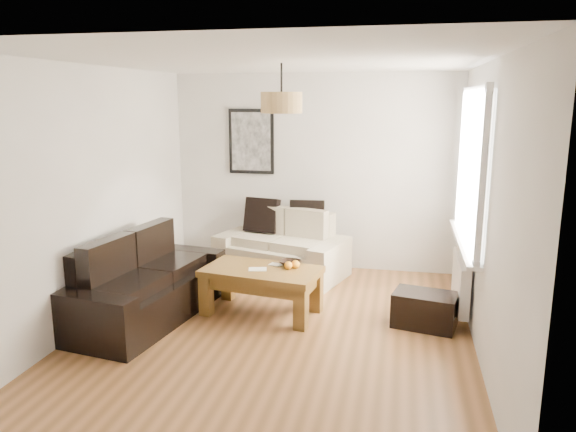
% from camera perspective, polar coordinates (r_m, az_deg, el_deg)
% --- Properties ---
extents(floor, '(4.50, 4.50, 0.00)m').
position_cam_1_polar(floor, '(5.55, -1.32, -11.97)').
color(floor, brown).
rests_on(floor, ground).
extents(ceiling, '(3.80, 4.50, 0.00)m').
position_cam_1_polar(ceiling, '(5.07, -1.46, 15.92)').
color(ceiling, white).
rests_on(ceiling, floor).
extents(wall_back, '(3.80, 0.04, 2.60)m').
position_cam_1_polar(wall_back, '(7.33, 2.69, 4.58)').
color(wall_back, silver).
rests_on(wall_back, floor).
extents(wall_front, '(3.80, 0.04, 2.60)m').
position_cam_1_polar(wall_front, '(3.08, -11.17, -6.43)').
color(wall_front, silver).
rests_on(wall_front, floor).
extents(wall_left, '(0.04, 4.50, 2.60)m').
position_cam_1_polar(wall_left, '(5.88, -19.71, 1.98)').
color(wall_left, silver).
rests_on(wall_left, floor).
extents(wall_right, '(0.04, 4.50, 2.60)m').
position_cam_1_polar(wall_right, '(5.07, 19.99, 0.42)').
color(wall_right, silver).
rests_on(wall_right, floor).
extents(window_bay, '(0.14, 1.90, 1.60)m').
position_cam_1_polar(window_bay, '(5.80, 18.77, 4.92)').
color(window_bay, white).
rests_on(window_bay, wall_right).
extents(radiator, '(0.10, 0.90, 0.52)m').
position_cam_1_polar(radiator, '(6.06, 17.61, -6.57)').
color(radiator, white).
rests_on(radiator, wall_right).
extents(poster, '(0.62, 0.04, 0.87)m').
position_cam_1_polar(poster, '(7.45, -3.84, 7.77)').
color(poster, black).
rests_on(poster, wall_back).
extents(pendant_shade, '(0.40, 0.40, 0.20)m').
position_cam_1_polar(pendant_shade, '(5.35, -0.68, 11.76)').
color(pendant_shade, tan).
rests_on(pendant_shade, ceiling).
extents(loveseat_cream, '(1.81, 1.31, 0.81)m').
position_cam_1_polar(loveseat_cream, '(7.12, -0.67, -3.01)').
color(loveseat_cream, beige).
rests_on(loveseat_cream, floor).
extents(sofa_leather, '(1.20, 2.03, 0.83)m').
position_cam_1_polar(sofa_leather, '(5.94, -14.78, -6.44)').
color(sofa_leather, black).
rests_on(sofa_leather, floor).
extents(coffee_table, '(1.31, 0.84, 0.50)m').
position_cam_1_polar(coffee_table, '(5.91, -2.76, -7.82)').
color(coffee_table, brown).
rests_on(coffee_table, floor).
extents(ottoman, '(0.69, 0.52, 0.35)m').
position_cam_1_polar(ottoman, '(5.77, 14.10, -9.48)').
color(ottoman, black).
rests_on(ottoman, floor).
extents(cushion_left, '(0.47, 0.23, 0.46)m').
position_cam_1_polar(cushion_left, '(7.30, -2.75, 0.09)').
color(cushion_left, black).
rests_on(cushion_left, loveseat_cream).
extents(cushion_right, '(0.46, 0.18, 0.45)m').
position_cam_1_polar(cushion_right, '(7.17, 1.98, -0.15)').
color(cushion_right, black).
rests_on(cushion_right, loveseat_cream).
extents(fruit_bowl, '(0.26, 0.26, 0.05)m').
position_cam_1_polar(fruit_bowl, '(5.92, 0.24, -4.92)').
color(fruit_bowl, black).
rests_on(fruit_bowl, coffee_table).
extents(orange_a, '(0.11, 0.11, 0.09)m').
position_cam_1_polar(orange_a, '(5.79, 0.02, -5.19)').
color(orange_a, orange).
rests_on(orange_a, fruit_bowl).
extents(orange_b, '(0.12, 0.12, 0.09)m').
position_cam_1_polar(orange_b, '(5.83, 0.79, -5.09)').
color(orange_b, orange).
rests_on(orange_b, fruit_bowl).
extents(orange_c, '(0.07, 0.07, 0.06)m').
position_cam_1_polar(orange_c, '(5.81, 0.11, -5.15)').
color(orange_c, '#EB5C13').
rests_on(orange_c, fruit_bowl).
extents(papers, '(0.21, 0.17, 0.01)m').
position_cam_1_polar(papers, '(5.80, -3.19, -5.57)').
color(papers, white).
rests_on(papers, coffee_table).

